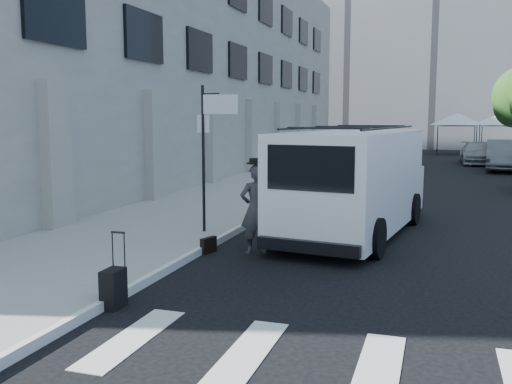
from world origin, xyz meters
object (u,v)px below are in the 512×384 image
Objects in this scene: parked_car_b at (504,155)px; parked_car_c at (477,153)px; briefcase at (209,245)px; suitcase at (113,288)px; businessman at (256,209)px; cargo_van at (355,182)px.

parked_car_c is (-1.13, 4.12, -0.16)m from parked_car_b.
briefcase is 3.73m from suitcase.
parked_car_c is at bearing -141.01° from businessman.
cargo_van is at bearing -102.42° from parked_car_c.
parked_car_c is at bearing 90.55° from briefcase.
parked_car_b reaches higher than briefcase.
parked_car_b is at bearing 71.88° from suitcase.
cargo_van is (1.71, 2.73, 0.35)m from businessman.
briefcase is 0.10× the size of parked_car_c.
suitcase is 27.42m from parked_car_b.
cargo_van is (2.72, 6.73, 1.01)m from suitcase.
businessman reaches higher than suitcase.
briefcase is (-0.98, -0.27, -0.79)m from businessman.
suitcase is 0.16× the size of cargo_van.
cargo_van is 20.20m from parked_car_b.
businessman is 26.99m from parked_car_c.
businessman reaches higher than parked_car_c.
briefcase is at bearing -106.87° from parked_car_c.
briefcase is at bearing 88.57° from suitcase.
suitcase is 0.25× the size of parked_car_c.
cargo_van is 1.53× the size of parked_car_c.
briefcase is at bearing -124.21° from cargo_van.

